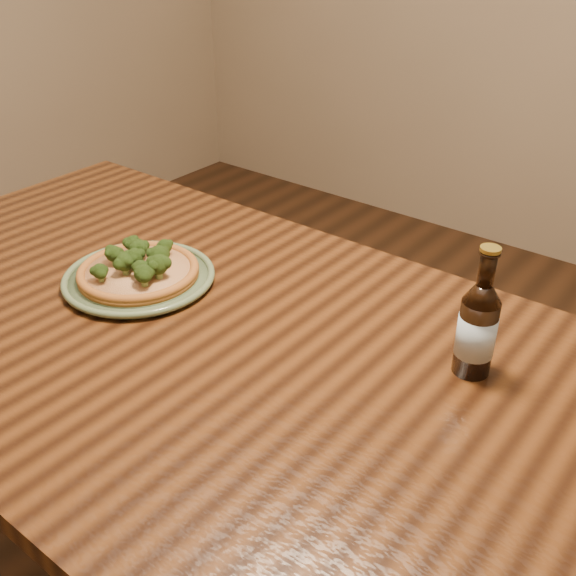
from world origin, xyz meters
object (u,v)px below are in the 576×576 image
Objects in this scene: beer_bottle at (477,328)px; plate at (139,278)px; pizza at (139,269)px; table at (196,366)px.

plate is at bearing -174.14° from beer_bottle.
plate is 0.02m from pizza.
plate is 0.65m from beer_bottle.
pizza reaches higher than plate.
plate is at bearing -167.80° from pizza.
table is 6.77× the size of pizza.
table is 0.22m from plate.
pizza is (0.00, 0.00, 0.02)m from plate.
beer_bottle reaches higher than pizza.
beer_bottle is at bearing 21.76° from table.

